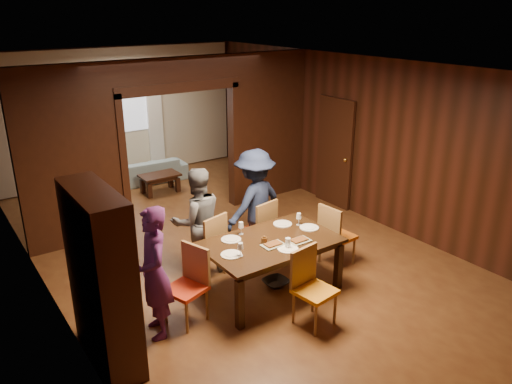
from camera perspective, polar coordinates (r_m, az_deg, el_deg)
floor at (r=8.17m, az=-2.92°, el=-6.42°), size 9.00×9.00×0.00m
ceiling at (r=7.33m, az=-3.33°, el=14.25°), size 5.50×9.00×0.02m
room_walls at (r=9.20m, az=-9.40°, el=6.47°), size 5.52×9.01×2.90m
person_purple at (r=5.93m, az=-11.54°, el=-9.05°), size 0.50×0.66×1.62m
person_grey at (r=7.20m, az=-6.72°, el=-3.36°), size 0.87×0.73×1.60m
person_navy at (r=7.68m, az=-0.13°, el=-1.25°), size 1.21×0.86×1.70m
sofa at (r=11.36m, az=-12.41°, el=2.40°), size 1.78×0.78×0.51m
serving_bowl at (r=6.77m, az=2.37°, el=-4.79°), size 0.35×0.35×0.09m
dining_table at (r=6.85m, az=1.67°, el=-8.46°), size 1.78×1.11×0.76m
coffee_table at (r=10.65m, az=-10.89°, el=0.98°), size 0.80×0.50×0.40m
chair_left at (r=6.24m, az=-8.08°, el=-10.67°), size 0.56×0.56×0.97m
chair_right at (r=7.59m, az=9.33°, el=-4.80°), size 0.47×0.47×0.97m
chair_far_l at (r=7.23m, az=-5.70°, el=-5.97°), size 0.54×0.54×0.97m
chair_far_r at (r=7.67m, az=0.15°, el=-4.22°), size 0.51×0.51×0.97m
chair_near at (r=6.18m, az=6.77°, el=-10.95°), size 0.49×0.49×0.97m
hutch at (r=5.57m, az=-17.22°, el=-9.47°), size 0.40×1.20×2.00m
door_right at (r=9.72m, az=8.98°, el=4.46°), size 0.06×0.90×2.10m
window_far at (r=11.48m, az=-15.17°, el=9.80°), size 1.20×0.03×1.30m
curtain_left at (r=11.30m, az=-18.45°, el=6.96°), size 0.35×0.06×2.40m
curtain_right at (r=11.80m, az=-11.47°, el=8.15°), size 0.35×0.06×2.40m
plate_left at (r=6.32m, az=-2.84°, el=-7.15°), size 0.27×0.27×0.01m
plate_far_l at (r=6.70m, az=-2.87°, el=-5.43°), size 0.27×0.27×0.01m
plate_far_r at (r=7.16m, az=3.06°, el=-3.66°), size 0.27×0.27×0.01m
plate_right at (r=7.08m, az=6.10°, el=-4.06°), size 0.27×0.27×0.01m
plate_near at (r=6.46m, az=3.66°, el=-6.50°), size 0.27×0.27×0.01m
platter_a at (r=6.54m, az=1.97°, el=-6.01°), size 0.30×0.20×0.04m
platter_b at (r=6.67m, az=4.97°, el=-5.52°), size 0.30×0.20×0.04m
wineglass_left at (r=6.25m, az=-1.79°, el=-6.59°), size 0.08×0.08×0.18m
wineglass_far at (r=6.82m, az=-1.73°, el=-4.15°), size 0.08×0.08×0.18m
wineglass_right at (r=7.13m, az=4.91°, el=-3.10°), size 0.08×0.08×0.18m
tumbler at (r=6.46m, az=3.66°, el=-5.85°), size 0.07×0.07×0.14m
condiment_jar at (r=6.57m, az=0.95°, el=-5.51°), size 0.08×0.08×0.11m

